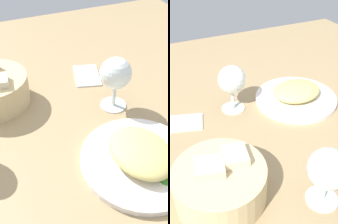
# 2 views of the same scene
# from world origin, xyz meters

# --- Properties ---
(ground_plane) EXTENTS (1.40, 1.40, 0.02)m
(ground_plane) POSITION_xyz_m (0.00, 0.00, -0.01)
(ground_plane) COLOR #9F845B
(plate) EXTENTS (0.24, 0.24, 0.01)m
(plate) POSITION_xyz_m (-0.13, -0.09, 0.01)
(plate) COLOR white
(plate) RESTS_ON ground_plane
(omelette) EXTENTS (0.16, 0.13, 0.04)m
(omelette) POSITION_xyz_m (-0.13, -0.09, 0.03)
(omelette) COLOR #D6C46F
(omelette) RESTS_ON plate
(lettuce_garnish) EXTENTS (0.04, 0.04, 0.01)m
(lettuce_garnish) POSITION_xyz_m (-0.19, -0.12, 0.02)
(lettuce_garnish) COLOR #388930
(lettuce_garnish) RESTS_ON plate
(bread_basket) EXTENTS (0.18, 0.18, 0.09)m
(bread_basket) POSITION_xyz_m (0.19, 0.14, 0.04)
(bread_basket) COLOR #CEB582
(bread_basket) RESTS_ON ground_plane
(wine_glass_near) EXTENTS (0.08, 0.08, 0.13)m
(wine_glass_near) POSITION_xyz_m (0.05, -0.13, 0.09)
(wine_glass_near) COLOR silver
(wine_glass_near) RESTS_ON ground_plane
(wine_glass_far) EXTENTS (0.08, 0.08, 0.12)m
(wine_glass_far) POSITION_xyz_m (0.01, 0.23, 0.08)
(wine_glass_far) COLOR silver
(wine_glass_far) RESTS_ON ground_plane
(folded_napkin) EXTENTS (0.13, 0.10, 0.01)m
(folded_napkin) POSITION_xyz_m (0.20, -0.12, 0.00)
(folded_napkin) COLOR white
(folded_napkin) RESTS_ON ground_plane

